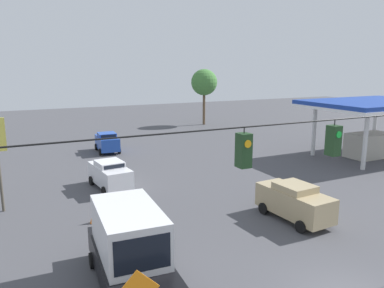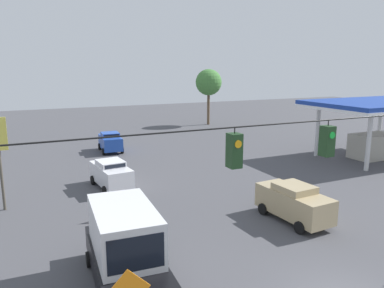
{
  "view_description": "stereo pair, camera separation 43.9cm",
  "coord_description": "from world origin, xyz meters",
  "px_view_note": "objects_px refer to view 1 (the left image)",
  "views": [
    {
      "loc": [
        10.21,
        8.16,
        8.14
      ],
      "look_at": [
        0.59,
        -11.48,
        3.62
      ],
      "focal_mm": 35.0,
      "sensor_mm": 36.0,
      "label": 1
    },
    {
      "loc": [
        9.81,
        8.35,
        8.14
      ],
      "look_at": [
        0.59,
        -11.48,
        3.62
      ],
      "focal_mm": 35.0,
      "sensor_mm": 36.0,
      "label": 2
    }
  ],
  "objects_px": {
    "sedan_tan_crossing_near": "(294,201)",
    "traffic_cone_fourth": "(108,234)",
    "sedan_white_withflow_far": "(110,174)",
    "sedan_blue_withflow_deep": "(107,142)",
    "overhead_signal_span": "(366,174)",
    "tree_horizon_right": "(204,83)",
    "traffic_cone_second": "(136,279)",
    "traffic_cone_third": "(117,256)",
    "gas_station": "(372,116)",
    "box_truck_black_parked_shoulder": "(130,249)",
    "traffic_cone_fifth": "(94,216)"
  },
  "relations": [
    {
      "from": "sedan_white_withflow_far",
      "to": "sedan_tan_crossing_near",
      "type": "xyz_separation_m",
      "value": [
        -7.61,
        9.68,
        0.05
      ]
    },
    {
      "from": "traffic_cone_second",
      "to": "traffic_cone_third",
      "type": "relative_size",
      "value": 1.0
    },
    {
      "from": "sedan_blue_withflow_deep",
      "to": "traffic_cone_fourth",
      "type": "height_order",
      "value": "sedan_blue_withflow_deep"
    },
    {
      "from": "overhead_signal_span",
      "to": "sedan_blue_withflow_deep",
      "type": "xyz_separation_m",
      "value": [
        1.94,
        -27.64,
        -3.75
      ]
    },
    {
      "from": "box_truck_black_parked_shoulder",
      "to": "traffic_cone_third",
      "type": "relative_size",
      "value": 8.84
    },
    {
      "from": "sedan_white_withflow_far",
      "to": "traffic_cone_third",
      "type": "bearing_deg",
      "value": 77.56
    },
    {
      "from": "overhead_signal_span",
      "to": "traffic_cone_fourth",
      "type": "distance_m",
      "value": 11.67
    },
    {
      "from": "sedan_tan_crossing_near",
      "to": "box_truck_black_parked_shoulder",
      "type": "bearing_deg",
      "value": 12.62
    },
    {
      "from": "sedan_blue_withflow_deep",
      "to": "sedan_white_withflow_far",
      "type": "bearing_deg",
      "value": 77.38
    },
    {
      "from": "box_truck_black_parked_shoulder",
      "to": "sedan_tan_crossing_near",
      "type": "height_order",
      "value": "box_truck_black_parked_shoulder"
    },
    {
      "from": "sedan_blue_withflow_deep",
      "to": "traffic_cone_third",
      "type": "bearing_deg",
      "value": 77.47
    },
    {
      "from": "sedan_tan_crossing_near",
      "to": "gas_station",
      "type": "height_order",
      "value": "gas_station"
    },
    {
      "from": "traffic_cone_second",
      "to": "tree_horizon_right",
      "type": "relative_size",
      "value": 0.09
    },
    {
      "from": "sedan_tan_crossing_near",
      "to": "traffic_cone_fifth",
      "type": "bearing_deg",
      "value": -23.63
    },
    {
      "from": "sedan_blue_withflow_deep",
      "to": "traffic_cone_fifth",
      "type": "height_order",
      "value": "sedan_blue_withflow_deep"
    },
    {
      "from": "sedan_tan_crossing_near",
      "to": "traffic_cone_third",
      "type": "xyz_separation_m",
      "value": [
        9.83,
        0.38,
        -0.68
      ]
    },
    {
      "from": "sedan_blue_withflow_deep",
      "to": "box_truck_black_parked_shoulder",
      "type": "relative_size",
      "value": 0.61
    },
    {
      "from": "traffic_cone_fifth",
      "to": "sedan_blue_withflow_deep",
      "type": "bearing_deg",
      "value": -105.93
    },
    {
      "from": "traffic_cone_fourth",
      "to": "tree_horizon_right",
      "type": "bearing_deg",
      "value": -124.94
    },
    {
      "from": "sedan_white_withflow_far",
      "to": "traffic_cone_fifth",
      "type": "xyz_separation_m",
      "value": [
        2.23,
        5.38,
        -0.63
      ]
    },
    {
      "from": "traffic_cone_fourth",
      "to": "tree_horizon_right",
      "type": "height_order",
      "value": "tree_horizon_right"
    },
    {
      "from": "sedan_blue_withflow_deep",
      "to": "sedan_white_withflow_far",
      "type": "relative_size",
      "value": 0.9
    },
    {
      "from": "traffic_cone_fifth",
      "to": "tree_horizon_right",
      "type": "distance_m",
      "value": 35.81
    },
    {
      "from": "traffic_cone_fifth",
      "to": "overhead_signal_span",
      "type": "bearing_deg",
      "value": 121.11
    },
    {
      "from": "sedan_blue_withflow_deep",
      "to": "traffic_cone_fourth",
      "type": "distance_m",
      "value": 19.58
    },
    {
      "from": "sedan_white_withflow_far",
      "to": "gas_station",
      "type": "distance_m",
      "value": 23.82
    },
    {
      "from": "sedan_white_withflow_far",
      "to": "traffic_cone_third",
      "type": "relative_size",
      "value": 5.99
    },
    {
      "from": "traffic_cone_second",
      "to": "gas_station",
      "type": "xyz_separation_m",
      "value": [
        -25.67,
        -10.66,
        3.41
      ]
    },
    {
      "from": "box_truck_black_parked_shoulder",
      "to": "traffic_cone_third",
      "type": "xyz_separation_m",
      "value": [
        0.05,
        -1.81,
        -1.13
      ]
    },
    {
      "from": "sedan_tan_crossing_near",
      "to": "traffic_cone_fourth",
      "type": "bearing_deg",
      "value": -10.87
    },
    {
      "from": "traffic_cone_third",
      "to": "tree_horizon_right",
      "type": "height_order",
      "value": "tree_horizon_right"
    },
    {
      "from": "overhead_signal_span",
      "to": "sedan_tan_crossing_near",
      "type": "height_order",
      "value": "overhead_signal_span"
    },
    {
      "from": "gas_station",
      "to": "traffic_cone_fourth",
      "type": "bearing_deg",
      "value": 13.89
    },
    {
      "from": "overhead_signal_span",
      "to": "tree_horizon_right",
      "type": "xyz_separation_m",
      "value": [
        -14.8,
        -39.17,
        1.23
      ]
    },
    {
      "from": "overhead_signal_span",
      "to": "box_truck_black_parked_shoulder",
      "type": "xyz_separation_m",
      "value": [
        6.62,
        -4.57,
        -3.24
      ]
    },
    {
      "from": "sedan_tan_crossing_near",
      "to": "traffic_cone_second",
      "type": "distance_m",
      "value": 10.0
    },
    {
      "from": "box_truck_black_parked_shoulder",
      "to": "gas_station",
      "type": "bearing_deg",
      "value": -158.02
    },
    {
      "from": "sedan_blue_withflow_deep",
      "to": "sedan_tan_crossing_near",
      "type": "xyz_separation_m",
      "value": [
        -5.1,
        20.88,
        0.06
      ]
    },
    {
      "from": "overhead_signal_span",
      "to": "traffic_cone_third",
      "type": "distance_m",
      "value": 10.21
    },
    {
      "from": "gas_station",
      "to": "tree_horizon_right",
      "type": "distance_m",
      "value": 24.68
    },
    {
      "from": "traffic_cone_second",
      "to": "sedan_white_withflow_far",
      "type": "bearing_deg",
      "value": -99.65
    },
    {
      "from": "sedan_blue_withflow_deep",
      "to": "sedan_tan_crossing_near",
      "type": "height_order",
      "value": "sedan_tan_crossing_near"
    },
    {
      "from": "overhead_signal_span",
      "to": "traffic_cone_third",
      "type": "bearing_deg",
      "value": -43.74
    },
    {
      "from": "traffic_cone_second",
      "to": "sedan_blue_withflow_deep",
      "type": "bearing_deg",
      "value": -101.09
    },
    {
      "from": "overhead_signal_span",
      "to": "traffic_cone_fifth",
      "type": "height_order",
      "value": "overhead_signal_span"
    },
    {
      "from": "sedan_white_withflow_far",
      "to": "traffic_cone_fourth",
      "type": "distance_m",
      "value": 8.12
    },
    {
      "from": "traffic_cone_third",
      "to": "gas_station",
      "type": "height_order",
      "value": "gas_station"
    },
    {
      "from": "overhead_signal_span",
      "to": "sedan_tan_crossing_near",
      "type": "relative_size",
      "value": 4.94
    },
    {
      "from": "sedan_tan_crossing_near",
      "to": "traffic_cone_third",
      "type": "distance_m",
      "value": 9.86
    },
    {
      "from": "traffic_cone_fourth",
      "to": "traffic_cone_fifth",
      "type": "relative_size",
      "value": 1.0
    }
  ]
}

